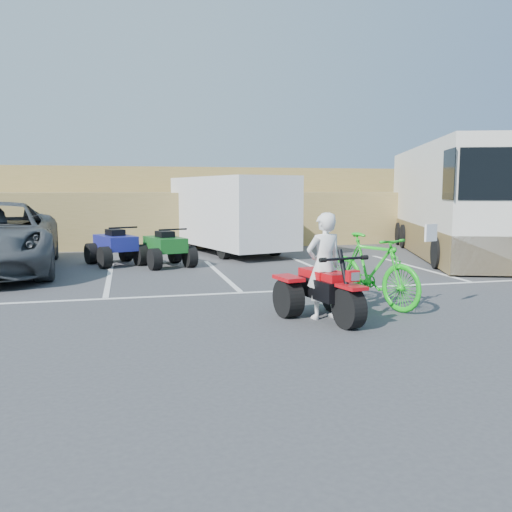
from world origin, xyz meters
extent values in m
plane|color=#3D3D3F|center=(0.00, 0.00, 0.00)|extent=(100.00, 100.00, 0.00)
cube|color=white|center=(-2.70, 5.00, 0.00)|extent=(0.12, 5.00, 0.01)
cube|color=white|center=(0.00, 5.00, 0.00)|extent=(0.12, 5.00, 0.01)
cube|color=white|center=(2.70, 5.00, 0.00)|extent=(0.12, 5.00, 0.01)
cube|color=white|center=(5.40, 5.00, 0.00)|extent=(0.12, 5.00, 0.01)
cube|color=white|center=(8.10, 5.00, 0.00)|extent=(0.12, 5.00, 0.01)
cube|color=white|center=(0.00, 2.40, 0.00)|extent=(28.00, 0.12, 0.01)
cube|color=olive|center=(0.00, 14.00, 1.00)|extent=(40.00, 6.00, 2.00)
cube|color=olive|center=(0.00, 17.50, 2.00)|extent=(40.00, 4.00, 2.20)
imported|color=white|center=(0.85, -0.07, 0.87)|extent=(0.71, 0.53, 1.74)
imported|color=#14BF19|center=(2.03, 0.62, 0.66)|extent=(1.40, 2.27, 1.32)
cube|color=silver|center=(1.13, 9.43, 1.40)|extent=(3.54, 5.79, 2.25)
cylinder|color=black|center=(1.13, 9.43, 0.32)|extent=(2.08, 1.14, 0.63)
cube|color=silver|center=(8.03, 7.28, 1.76)|extent=(5.40, 9.77, 3.43)
cube|color=brown|center=(8.03, 7.28, 0.52)|extent=(5.44, 9.79, 0.95)
cube|color=black|center=(6.45, 2.77, 2.48)|extent=(2.07, 0.74, 1.24)
camera|label=1|loc=(-2.27, -8.30, 2.10)|focal=38.00mm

